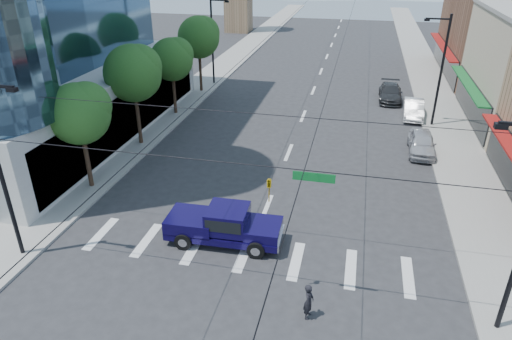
{
  "coord_description": "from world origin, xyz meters",
  "views": [
    {
      "loc": [
        4.46,
        -16.2,
        13.82
      ],
      "look_at": [
        -0.36,
        4.83,
        3.0
      ],
      "focal_mm": 32.0,
      "sensor_mm": 36.0,
      "label": 1
    }
  ],
  "objects_px": {
    "pickup_truck": "(224,224)",
    "pedestrian": "(309,301)",
    "parked_car_mid": "(413,109)",
    "parked_car_far": "(390,93)",
    "parked_car_near": "(422,143)"
  },
  "relations": [
    {
      "from": "pickup_truck",
      "to": "parked_car_mid",
      "type": "xyz_separation_m",
      "value": [
        10.86,
        21.59,
        -0.28
      ]
    },
    {
      "from": "parked_car_mid",
      "to": "parked_car_far",
      "type": "height_order",
      "value": "parked_car_mid"
    },
    {
      "from": "pickup_truck",
      "to": "parked_car_far",
      "type": "relative_size",
      "value": 1.15
    },
    {
      "from": "pickup_truck",
      "to": "parked_car_far",
      "type": "xyz_separation_m",
      "value": [
        9.06,
        26.09,
        -0.29
      ]
    },
    {
      "from": "pickup_truck",
      "to": "pedestrian",
      "type": "height_order",
      "value": "pickup_truck"
    },
    {
      "from": "parked_car_near",
      "to": "parked_car_far",
      "type": "relative_size",
      "value": 0.87
    },
    {
      "from": "pickup_truck",
      "to": "parked_car_far",
      "type": "bearing_deg",
      "value": 69.05
    },
    {
      "from": "pedestrian",
      "to": "parked_car_near",
      "type": "distance_m",
      "value": 19.07
    },
    {
      "from": "pedestrian",
      "to": "parked_car_far",
      "type": "xyz_separation_m",
      "value": [
        4.2,
        30.38,
        -0.06
      ]
    },
    {
      "from": "pickup_truck",
      "to": "parked_car_near",
      "type": "xyz_separation_m",
      "value": [
        10.86,
        13.81,
        -0.27
      ]
    },
    {
      "from": "parked_car_near",
      "to": "parked_car_mid",
      "type": "relative_size",
      "value": 0.98
    },
    {
      "from": "pedestrian",
      "to": "parked_car_far",
      "type": "bearing_deg",
      "value": -4.06
    },
    {
      "from": "parked_car_near",
      "to": "parked_car_far",
      "type": "bearing_deg",
      "value": 99.78
    },
    {
      "from": "pickup_truck",
      "to": "parked_car_mid",
      "type": "distance_m",
      "value": 24.17
    },
    {
      "from": "pedestrian",
      "to": "parked_car_near",
      "type": "xyz_separation_m",
      "value": [
        6.0,
        18.1,
        -0.04
      ]
    }
  ]
}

